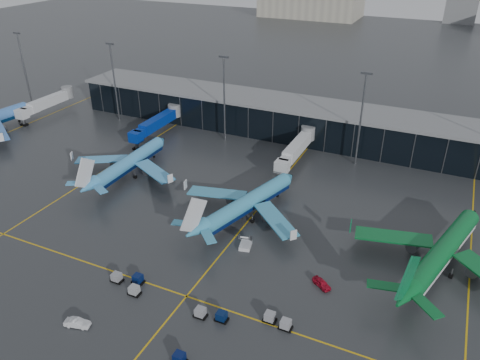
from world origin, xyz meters
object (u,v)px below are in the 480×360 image
at_px(mobile_airstair, 246,244).
at_px(airliner_klm_near, 249,193).
at_px(service_van_white, 77,323).
at_px(service_van_red, 322,283).
at_px(airliner_aer_lingus, 446,240).
at_px(airliner_arkefly, 129,154).
at_px(baggage_carts, 191,308).

bearing_deg(mobile_airstair, airliner_klm_near, 98.20).
bearing_deg(service_van_white, service_van_red, -66.42).
bearing_deg(service_van_white, airliner_aer_lingus, -66.40).
xyz_separation_m(airliner_arkefly, service_van_red, (57.93, -21.63, -4.88)).
xyz_separation_m(baggage_carts, mobile_airstair, (0.87, 20.39, 0.01)).
height_order(airliner_aer_lingus, mobile_airstair, airliner_aer_lingus).
xyz_separation_m(airliner_arkefly, airliner_aer_lingus, (76.87, -6.68, 0.58)).
bearing_deg(airliner_klm_near, service_van_white, -89.12).
xyz_separation_m(baggage_carts, service_van_white, (-15.04, -10.63, -0.06)).
relative_size(airliner_klm_near, baggage_carts, 1.08).
xyz_separation_m(airliner_arkefly, mobile_airstair, (40.63, -16.74, -4.79)).
height_order(airliner_klm_near, mobile_airstair, airliner_klm_near).
relative_size(mobile_airstair, service_van_white, 0.85).
bearing_deg(airliner_arkefly, service_van_red, -20.96).
xyz_separation_m(airliner_aer_lingus, service_van_white, (-52.15, -41.08, -5.44)).
xyz_separation_m(airliner_arkefly, baggage_carts, (39.76, -37.13, -4.80)).
height_order(service_van_red, service_van_white, service_van_white).
relative_size(airliner_arkefly, service_van_red, 9.07).
distance_m(baggage_carts, service_van_white, 18.41).
relative_size(airliner_arkefly, mobile_airstair, 10.04).
xyz_separation_m(baggage_carts, service_van_red, (18.17, 15.50, -0.08)).
xyz_separation_m(airliner_arkefly, service_van_white, (24.73, -47.76, -4.87)).
bearing_deg(service_van_red, mobile_airstair, 107.83).
bearing_deg(baggage_carts, airliner_aer_lingus, 39.36).
bearing_deg(airliner_arkefly, service_van_white, -63.11).
height_order(baggage_carts, service_van_white, baggage_carts).
height_order(airliner_aer_lingus, service_van_white, airliner_aer_lingus).
bearing_deg(baggage_carts, airliner_klm_near, 96.18).
bearing_deg(airliner_aer_lingus, airliner_arkefly, -168.90).
bearing_deg(mobile_airstair, baggage_carts, -105.14).
bearing_deg(airliner_klm_near, airliner_arkefly, -172.37).
bearing_deg(airliner_arkefly, mobile_airstair, -22.88).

